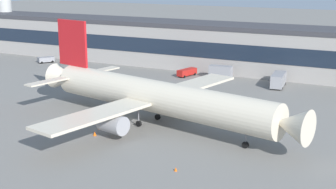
{
  "coord_description": "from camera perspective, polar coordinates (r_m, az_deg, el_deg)",
  "views": [
    {
      "loc": [
        47.17,
        -74.52,
        27.46
      ],
      "look_at": [
        7.79,
        3.14,
        5.0
      ],
      "focal_mm": 50.98,
      "sensor_mm": 36.0,
      "label": 1
    }
  ],
  "objects": [
    {
      "name": "belt_loader",
      "position": [
        129.38,
        2.32,
        2.72
      ],
      "size": [
        3.48,
        6.69,
        1.95
      ],
      "color": "red",
      "rests_on": "ground_plane"
    },
    {
      "name": "terminal_building",
      "position": [
        137.86,
        6.6,
        5.68
      ],
      "size": [
        196.72,
        15.26,
        13.22
      ],
      "color": "#9E9993",
      "rests_on": "ground_plane"
    },
    {
      "name": "pushback_tractor",
      "position": [
        153.49,
        -14.36,
        4.1
      ],
      "size": [
        4.78,
        5.44,
        1.75
      ],
      "color": "gray",
      "rests_on": "ground_plane"
    },
    {
      "name": "traffic_cone_2",
      "position": [
        68.49,
        0.93,
        -8.92
      ],
      "size": [
        0.45,
        0.45,
        0.56
      ],
      "primitive_type": "cone",
      "color": "#F2590C",
      "rests_on": "ground_plane"
    },
    {
      "name": "stair_truck",
      "position": [
        126.36,
        6.26,
        2.74
      ],
      "size": [
        6.14,
        2.77,
        3.55
      ],
      "color": "gray",
      "rests_on": "ground_plane"
    },
    {
      "name": "traffic_cone_0",
      "position": [
        86.61,
        -13.54,
        -4.2
      ],
      "size": [
        0.56,
        0.56,
        0.7
      ],
      "primitive_type": "cone",
      "color": "#F2590C",
      "rests_on": "ground_plane"
    },
    {
      "name": "traffic_cone_1",
      "position": [
        83.49,
        -8.76,
        -4.65
      ],
      "size": [
        0.59,
        0.59,
        0.74
      ],
      "primitive_type": "cone",
      "color": "#F2590C",
      "rests_on": "ground_plane"
    },
    {
      "name": "fuel_truck",
      "position": [
        119.75,
        13.06,
        1.75
      ],
      "size": [
        3.71,
        8.66,
        3.35
      ],
      "color": "gray",
      "rests_on": "ground_plane"
    },
    {
      "name": "ground_plane",
      "position": [
        92.37,
        -5.2,
        -2.89
      ],
      "size": [
        600.0,
        600.0,
        0.0
      ],
      "primitive_type": "plane",
      "color": "slate"
    },
    {
      "name": "baggage_tug",
      "position": [
        150.45,
        -11.92,
        4.05
      ],
      "size": [
        2.85,
        3.99,
        1.85
      ],
      "color": "black",
      "rests_on": "ground_plane"
    },
    {
      "name": "airliner",
      "position": [
        86.94,
        -1.65,
        -0.22
      ],
      "size": [
        57.88,
        49.5,
        17.91
      ],
      "color": "beige",
      "rests_on": "ground_plane"
    }
  ]
}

